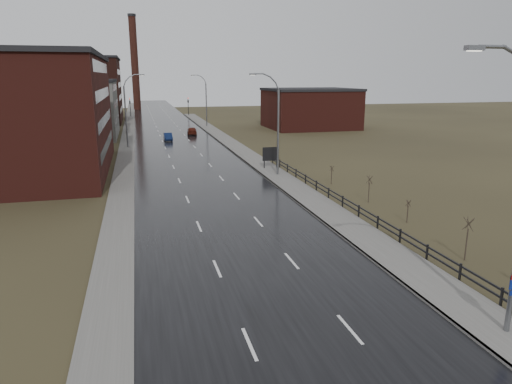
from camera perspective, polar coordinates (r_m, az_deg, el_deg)
road at (r=73.62m, az=-9.48°, el=5.51°), size 14.00×300.00×0.06m
sidewalk_right at (r=50.99m, az=2.83°, el=1.90°), size 3.20×180.00×0.18m
curb_right at (r=50.56m, az=1.18°, el=1.81°), size 0.16×180.00×0.18m
sidewalk_left at (r=73.38m, az=-15.89°, el=5.15°), size 2.40×260.00×0.12m
warehouse_near at (r=59.53m, az=-29.09°, el=8.42°), size 22.44×28.56×13.50m
warehouse_mid at (r=91.47m, az=-22.14°, el=9.64°), size 16.32×20.40×10.50m
warehouse_far at (r=121.73m, az=-22.87°, el=11.65°), size 26.52×24.48×15.50m
building_right at (r=101.59m, az=6.76°, el=10.36°), size 18.36×16.32×8.50m
smokestack at (r=162.60m, az=-14.93°, el=15.38°), size 2.70×2.70×30.70m
streetlight_right_mid at (r=51.00m, az=2.46°, el=8.45°), size 3.36×0.28×11.35m
streetlight_left at (r=74.72m, az=-15.78°, el=9.78°), size 3.36×0.28×11.35m
streetlight_right_far at (r=103.72m, az=-6.40°, el=11.32°), size 3.36×0.28×11.35m
guardrail at (r=36.49m, az=13.22°, el=-2.47°), size 0.10×53.05×1.10m
shrub_c at (r=30.64m, az=24.88°, el=-5.21°), size 0.65×0.68×2.75m
shrub_d at (r=36.97m, az=18.44°, el=-2.21°), size 0.44×0.46×1.83m
shrub_e at (r=41.82m, az=13.95°, el=0.46°), size 0.58×0.62×2.47m
shrub_f at (r=48.33m, az=9.43°, el=2.19°), size 0.47×0.49×1.96m
billboard at (r=55.37m, az=1.85°, el=4.70°), size 2.07×0.17×2.71m
traffic_light_left at (r=132.70m, az=-15.51°, el=10.99°), size 0.58×2.73×5.30m
traffic_light_right at (r=133.45m, az=-8.50°, el=11.36°), size 0.58×2.73×5.30m
car_near at (r=82.14m, az=-10.95°, el=6.77°), size 1.41×3.97×1.31m
car_far at (r=89.60m, az=-8.01°, el=7.56°), size 2.20×4.60×1.52m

